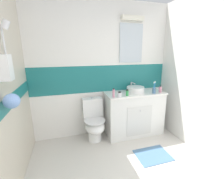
# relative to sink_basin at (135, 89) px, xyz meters

# --- Properties ---
(ground_plane) EXTENTS (3.20, 3.48, 0.04)m
(ground_plane) POSITION_rel_sink_basin_xyz_m (-0.58, -0.97, -0.93)
(ground_plane) COLOR beige
(wall_back_tiled) EXTENTS (3.20, 0.20, 2.50)m
(wall_back_tiled) POSITION_rel_sink_basin_xyz_m (-0.57, 0.28, 0.35)
(wall_back_tiled) COLOR white
(wall_back_tiled) RESTS_ON ground_plane
(wall_right_plain) EXTENTS (0.10, 3.48, 2.50)m
(wall_right_plain) POSITION_rel_sink_basin_xyz_m (0.77, -0.97, 0.34)
(wall_right_plain) COLOR white
(wall_right_plain) RESTS_ON ground_plane
(vanity_cabinet) EXTENTS (1.12, 0.51, 0.85)m
(vanity_cabinet) POSITION_rel_sink_basin_xyz_m (-0.02, -0.01, -0.48)
(vanity_cabinet) COLOR silver
(vanity_cabinet) RESTS_ON ground_plane
(sink_basin) EXTENTS (0.33, 0.38, 0.17)m
(sink_basin) POSITION_rel_sink_basin_xyz_m (0.00, 0.00, 0.00)
(sink_basin) COLOR white
(sink_basin) RESTS_ON vanity_cabinet
(toilet) EXTENTS (0.37, 0.50, 0.78)m
(toilet) POSITION_rel_sink_basin_xyz_m (-0.82, -0.01, -0.54)
(toilet) COLOR white
(toilet) RESTS_ON ground_plane
(toothbrush_cup) EXTENTS (0.06, 0.06, 0.24)m
(toothbrush_cup) POSITION_rel_sink_basin_xyz_m (0.29, -0.19, 0.01)
(toothbrush_cup) COLOR #4C7299
(toothbrush_cup) RESTS_ON vanity_cabinet
(soap_dispenser) EXTENTS (0.05, 0.05, 0.15)m
(soap_dispenser) POSITION_rel_sink_basin_xyz_m (0.44, -0.16, -0.00)
(soap_dispenser) COLOR pink
(soap_dispenser) RESTS_ON vanity_cabinet
(lotion_bottle_short) EXTENTS (0.05, 0.05, 0.12)m
(lotion_bottle_short) POSITION_rel_sink_basin_xyz_m (-0.25, -0.19, -0.00)
(lotion_bottle_short) COLOR green
(lotion_bottle_short) RESTS_ON vanity_cabinet
(hair_gel_jar) EXTENTS (0.07, 0.07, 0.09)m
(hair_gel_jar) POSITION_rel_sink_basin_xyz_m (-0.39, -0.19, -0.02)
(hair_gel_jar) COLOR white
(hair_gel_jar) RESTS_ON vanity_cabinet
(deodorant_spray_can) EXTENTS (0.04, 0.04, 0.16)m
(deodorant_spray_can) POSITION_rel_sink_basin_xyz_m (-0.50, -0.19, 0.02)
(deodorant_spray_can) COLOR pink
(deodorant_spray_can) RESTS_ON vanity_cabinet
(bath_mat) EXTENTS (0.53, 0.41, 0.01)m
(bath_mat) POSITION_rel_sink_basin_xyz_m (-0.02, -0.76, -0.90)
(bath_mat) COLOR #4C7299
(bath_mat) RESTS_ON ground_plane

